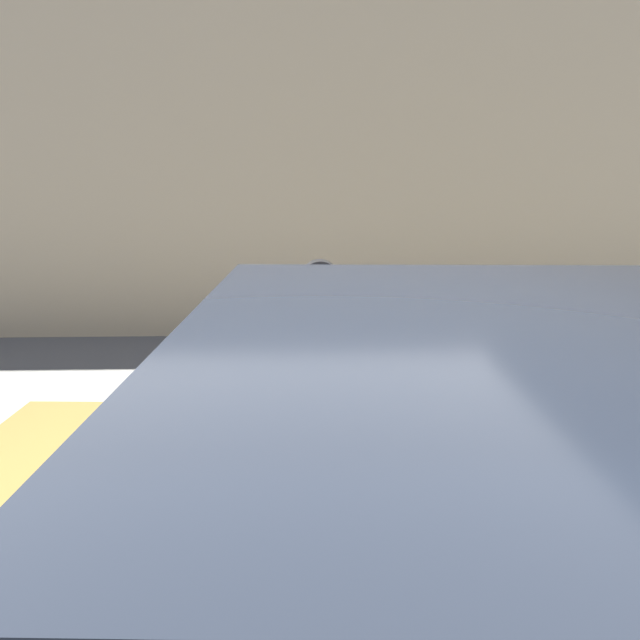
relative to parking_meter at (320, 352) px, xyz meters
The scene contains 3 objects.
sidewalk 1.61m from the parking_meter, 104.17° to the left, with size 24.00×2.80×0.12m.
building_facade 4.49m from the parking_meter, 93.81° to the left, with size 24.00×0.30×5.85m.
parking_meter is the anchor object (origin of this frame).
Camera 1 is at (0.20, -1.54, 2.19)m, focal length 28.00 mm.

